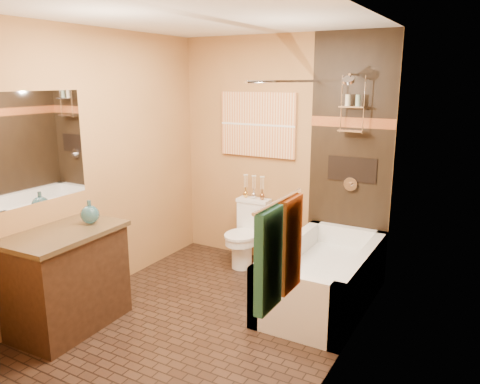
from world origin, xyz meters
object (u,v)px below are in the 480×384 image
Objects in this scene: sunset_painting at (258,125)px; bathtub at (323,281)px; vanity at (67,279)px; toilet at (247,233)px.

bathtub is at bearing -34.11° from sunset_painting.
vanity is at bearing -106.80° from sunset_painting.
toilet is at bearing 156.01° from bathtub.
vanity is (-0.65, -2.17, -1.12)m from sunset_painting.
toilet is (0.00, -0.25, -1.18)m from sunset_painting.
bathtub is 1.54× the size of vanity.
sunset_painting reaches higher than bathtub.
bathtub is at bearing -25.96° from toilet.
vanity reaches higher than bathtub.
bathtub is 1.18m from toilet.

